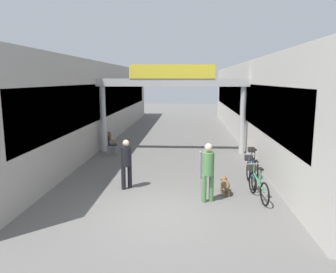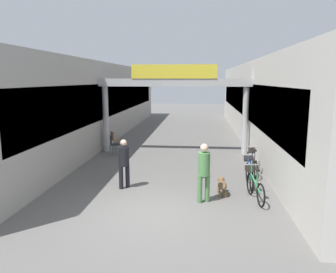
{
  "view_description": "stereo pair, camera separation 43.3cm",
  "coord_description": "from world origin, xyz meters",
  "views": [
    {
      "loc": [
        0.79,
        -8.12,
        3.5
      ],
      "look_at": [
        0.0,
        4.42,
        1.3
      ],
      "focal_mm": 35.0,
      "sensor_mm": 36.0,
      "label": 1
    },
    {
      "loc": [
        1.22,
        -8.09,
        3.5
      ],
      "look_at": [
        0.0,
        4.42,
        1.3
      ],
      "focal_mm": 35.0,
      "sensor_mm": 36.0,
      "label": 2
    }
  ],
  "objects": [
    {
      "name": "bollard_post_metal",
      "position": [
        1.23,
        3.2,
        0.51
      ],
      "size": [
        0.1,
        0.1,
        1.01
      ],
      "color": "gray",
      "rests_on": "ground_plane"
    },
    {
      "name": "pedestrian_with_dog",
      "position": [
        1.37,
        0.97,
        0.99
      ],
      "size": [
        0.46,
        0.46,
        1.72
      ],
      "color": "#4C7F47",
      "rests_on": "ground_plane"
    },
    {
      "name": "pedestrian_companion",
      "position": [
        -1.19,
        1.97,
        0.92
      ],
      "size": [
        0.48,
        0.48,
        1.61
      ],
      "color": "black",
      "rests_on": "ground_plane"
    },
    {
      "name": "arcade_sign_gateway",
      "position": [
        0.0,
        7.39,
        2.97
      ],
      "size": [
        7.4,
        0.47,
        4.18
      ],
      "color": "#B2B2B2",
      "rests_on": "ground_plane"
    },
    {
      "name": "storefront_left",
      "position": [
        -5.09,
        11.0,
        2.19
      ],
      "size": [
        3.0,
        26.0,
        4.37
      ],
      "color": "#9E9993",
      "rests_on": "ground_plane"
    },
    {
      "name": "ground_plane",
      "position": [
        0.0,
        0.0,
        0.0
      ],
      "size": [
        80.0,
        80.0,
        0.0
      ],
      "primitive_type": "plane",
      "color": "#605E5B"
    },
    {
      "name": "dog_on_leash",
      "position": [
        1.94,
        1.64,
        0.32
      ],
      "size": [
        0.3,
        0.7,
        0.51
      ],
      "color": "brown",
      "rests_on": "ground_plane"
    },
    {
      "name": "cafe_chair_black_nearer",
      "position": [
        -2.83,
        6.72,
        0.54
      ],
      "size": [
        0.52,
        0.52,
        0.89
      ],
      "color": "gray",
      "rests_on": "ground_plane"
    },
    {
      "name": "cafe_chair_wood_farther",
      "position": [
        -3.11,
        7.99,
        0.54
      ],
      "size": [
        0.56,
        0.56,
        0.89
      ],
      "color": "gray",
      "rests_on": "ground_plane"
    },
    {
      "name": "storefront_right",
      "position": [
        5.09,
        11.0,
        2.19
      ],
      "size": [
        3.0,
        26.0,
        4.37
      ],
      "color": "beige",
      "rests_on": "ground_plane"
    },
    {
      "name": "bicycle_blue_second",
      "position": [
        2.89,
        2.67,
        0.44
      ],
      "size": [
        0.46,
        1.69,
        0.98
      ],
      "color": "black",
      "rests_on": "ground_plane"
    },
    {
      "name": "bicycle_green_nearest",
      "position": [
        2.86,
        1.38,
        0.44
      ],
      "size": [
        0.46,
        1.68,
        0.98
      ],
      "color": "black",
      "rests_on": "ground_plane"
    },
    {
      "name": "bicycle_black_third",
      "position": [
        3.25,
        4.03,
        0.44
      ],
      "size": [
        0.46,
        1.69,
        0.98
      ],
      "color": "black",
      "rests_on": "ground_plane"
    }
  ]
}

